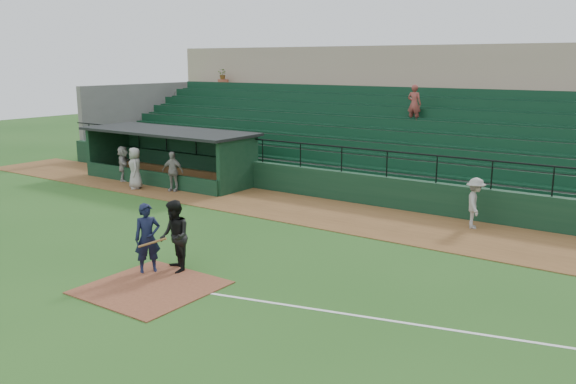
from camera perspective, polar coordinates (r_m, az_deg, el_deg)
The scene contains 12 objects.
ground at distance 16.38m, azimuth -10.17°, elevation -7.85°, with size 90.00×90.00×0.00m, color #24501A.
warning_track at distance 22.46m, azimuth 4.39°, elevation -2.12°, with size 40.00×4.00×0.03m, color brown.
home_plate_dirt at distance 15.74m, azimuth -12.77°, elevation -8.76°, with size 3.00×3.00×0.03m, color brown.
foul_line at distance 13.54m, azimuth 19.36°, elevation -12.79°, with size 18.00×0.09×0.01m, color white.
stadium_structure at distance 29.55m, azimuth 12.91°, elevation 5.58°, with size 38.00×13.08×6.40m.
dugout at distance 29.37m, azimuth -10.57°, elevation 3.74°, with size 8.90×3.20×2.42m.
batter_at_plate at distance 16.59m, azimuth -13.09°, elevation -4.27°, with size 1.17×0.83×1.90m.
umpire at distance 16.50m, azimuth -10.64°, elevation -4.14°, with size 0.95×0.74×1.96m, color black.
runner at distance 21.31m, azimuth 17.20°, elevation -1.01°, with size 1.12×0.64×1.73m, color gray.
dugout_player_a at distance 26.68m, azimuth -10.82°, elevation 1.92°, with size 1.01×0.42×1.73m, color gray.
dugout_player_b at distance 27.57m, azimuth -14.21°, elevation 2.20°, with size 0.89×0.58×1.83m, color #9D9892.
dugout_player_c at distance 29.53m, azimuth -15.27°, elevation 2.61°, with size 1.53×0.49×1.65m, color #ACA7A1.
Camera 1 is at (11.03, -10.76, 5.58)m, focal length 37.75 mm.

